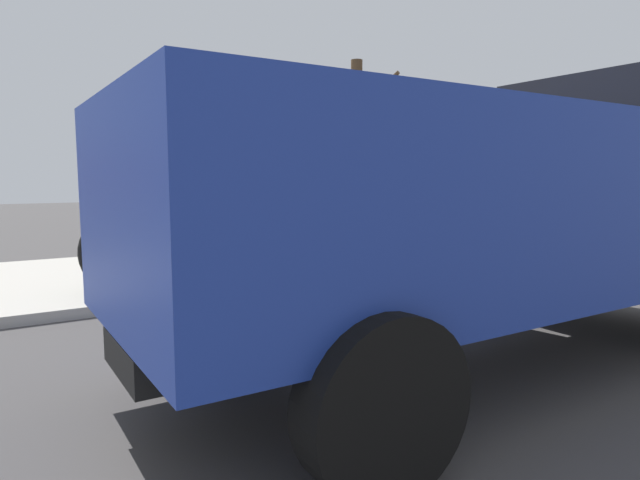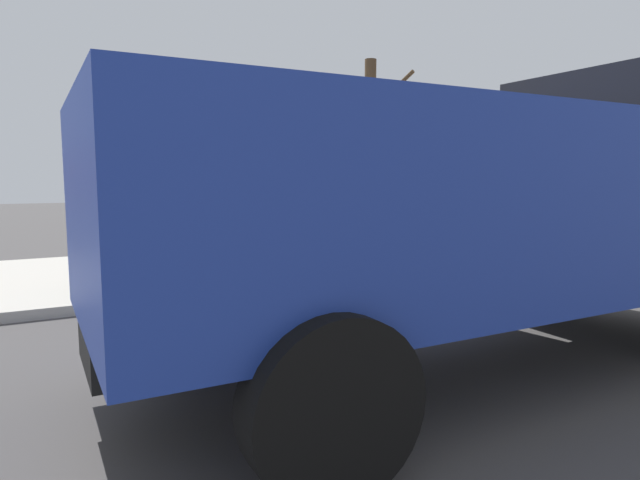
% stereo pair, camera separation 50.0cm
% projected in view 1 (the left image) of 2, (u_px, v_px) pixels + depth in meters
% --- Properties ---
extents(ground_plane, '(80.00, 80.00, 0.00)m').
position_uv_depth(ground_plane, '(316.00, 408.00, 4.40)').
color(ground_plane, '#423F3F').
extents(sidewalk_curb, '(36.00, 5.00, 0.15)m').
position_uv_depth(sidewalk_curb, '(126.00, 276.00, 9.84)').
color(sidewalk_curb, '#ADA89E').
rests_on(sidewalk_curb, ground).
extents(fire_hydrant, '(0.22, 0.50, 0.79)m').
position_uv_depth(fire_hydrant, '(134.00, 261.00, 8.40)').
color(fire_hydrant, '#2D8438').
rests_on(fire_hydrant, sidewalk_curb).
extents(loose_tire, '(1.22, 0.56, 1.21)m').
position_uv_depth(loose_tire, '(120.00, 252.00, 8.01)').
color(loose_tire, black).
rests_on(loose_tire, sidewalk_curb).
extents(dump_truck_blue, '(7.01, 2.83, 3.00)m').
position_uv_depth(dump_truck_blue, '(504.00, 202.00, 5.37)').
color(dump_truck_blue, '#1E3899').
rests_on(dump_truck_blue, ground).
extents(bare_tree, '(1.52, 1.51, 4.01)m').
position_uv_depth(bare_tree, '(356.00, 157.00, 11.00)').
color(bare_tree, '#4C3823').
rests_on(bare_tree, sidewalk_curb).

